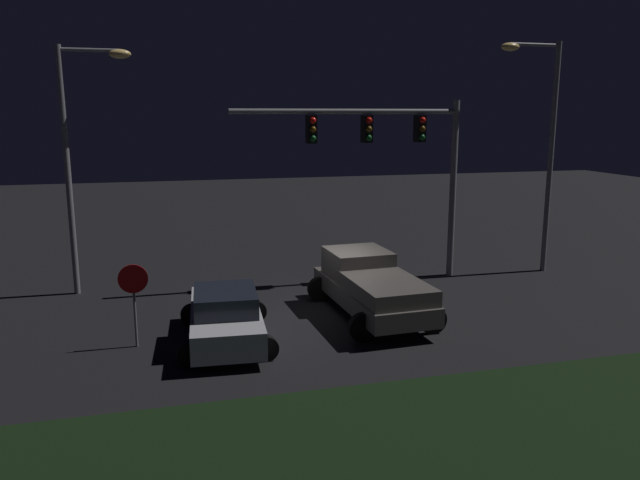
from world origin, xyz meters
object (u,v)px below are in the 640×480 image
Objects in this scene: street_lamp_left at (80,142)px; stop_sign at (134,290)px; car_sedan at (226,316)px; street_lamp_right at (542,132)px; traffic_signal_gantry at (392,146)px; pickup_truck at (370,283)px.

stop_sign is (1.66, -5.66, -3.56)m from street_lamp_left.
street_lamp_right reaches higher than car_sedan.
traffic_signal_gantry is 10.57m from street_lamp_left.
stop_sign is (-14.70, -4.39, -3.81)m from street_lamp_right.
stop_sign is (-6.81, -1.02, 0.56)m from pickup_truck.
street_lamp_right is (12.39, 4.68, 4.63)m from car_sedan.
pickup_truck is 2.46× the size of stop_sign.
traffic_signal_gantry is 0.97× the size of street_lamp_right.
car_sedan is 0.52× the size of street_lamp_right.
street_lamp_right is at bearing -69.59° from pickup_truck.
traffic_signal_gantry is (2.06, 3.66, 3.90)m from pickup_truck.
pickup_truck is 10.50m from street_lamp_left.
street_lamp_left reaches higher than car_sedan.
traffic_signal_gantry is at bearing -32.09° from pickup_truck.
car_sedan is at bearing 103.44° from pickup_truck.
car_sedan is 9.22m from traffic_signal_gantry.
stop_sign is at bearing 86.80° from car_sedan.
traffic_signal_gantry is 5.86m from street_lamp_right.
car_sedan is 2.47m from stop_sign.
car_sedan is 2.02× the size of stop_sign.
traffic_signal_gantry reaches higher than stop_sign.
street_lamp_right reaches higher than street_lamp_left.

